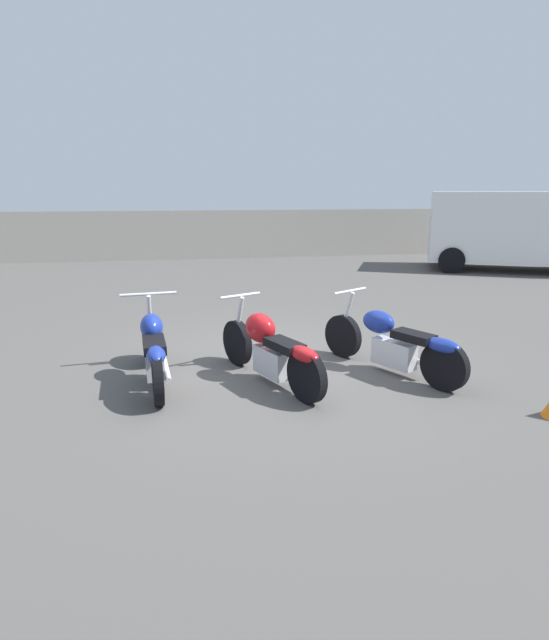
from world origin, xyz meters
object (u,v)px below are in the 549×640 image
(motorcycle_slot_2, at_px, (393,343))
(motorcycle_slot_0, at_px, (154,350))
(motorcycle_slot_1, at_px, (270,349))
(parked_van, at_px, (514,227))

(motorcycle_slot_2, bearing_deg, motorcycle_slot_0, 146.59)
(motorcycle_slot_1, bearing_deg, parked_van, 17.17)
(motorcycle_slot_1, bearing_deg, motorcycle_slot_0, 146.55)
(motorcycle_slot_0, relative_size, parked_van, 0.41)
(parked_van, bearing_deg, motorcycle_slot_0, 151.80)
(motorcycle_slot_0, height_order, motorcycle_slot_1, motorcycle_slot_0)
(motorcycle_slot_1, distance_m, parked_van, 10.83)
(motorcycle_slot_2, xyz_separation_m, parked_van, (6.53, 7.13, 0.81))
(motorcycle_slot_0, height_order, motorcycle_slot_2, motorcycle_slot_0)
(motorcycle_slot_0, bearing_deg, motorcycle_slot_1, -15.15)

